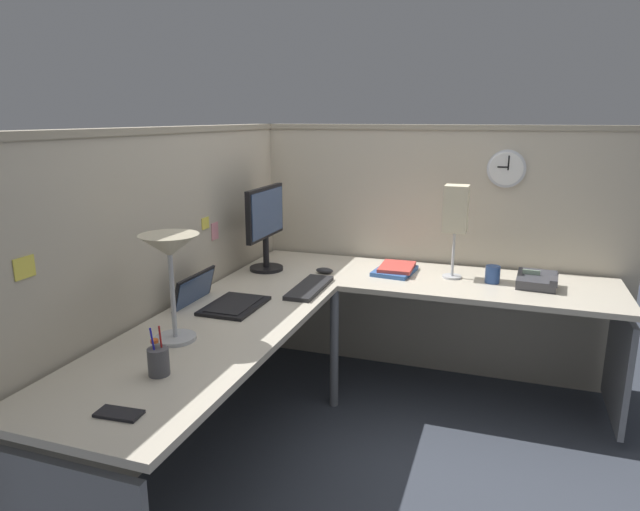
{
  "coord_description": "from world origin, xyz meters",
  "views": [
    {
      "loc": [
        -2.62,
        -0.71,
        1.62
      ],
      "look_at": [
        0.14,
        0.24,
        0.89
      ],
      "focal_mm": 31.13,
      "sensor_mm": 36.0,
      "label": 1
    }
  ],
  "objects": [
    {
      "name": "ground_plane",
      "position": [
        0.0,
        0.0,
        0.0
      ],
      "size": [
        6.8,
        6.8,
        0.0
      ],
      "primitive_type": "plane",
      "color": "#383D47"
    },
    {
      "name": "cubicle_wall_back",
      "position": [
        -0.36,
        0.87,
        0.79
      ],
      "size": [
        2.57,
        0.12,
        1.58
      ],
      "color": "#B7AD99",
      "rests_on": "ground"
    },
    {
      "name": "cubicle_wall_right",
      "position": [
        0.87,
        -0.27,
        0.79
      ],
      "size": [
        0.12,
        2.37,
        1.58
      ],
      "color": "#B7AD99",
      "rests_on": "ground"
    },
    {
      "name": "desk",
      "position": [
        -0.15,
        -0.05,
        0.63
      ],
      "size": [
        2.35,
        2.15,
        0.73
      ],
      "color": "beige",
      "rests_on": "ground"
    },
    {
      "name": "monitor",
      "position": [
        0.32,
        0.64,
        1.02
      ],
      "size": [
        0.46,
        0.2,
        0.5
      ],
      "color": "black",
      "rests_on": "desk"
    },
    {
      "name": "laptop",
      "position": [
        -0.35,
        0.6,
        0.75
      ],
      "size": [
        0.34,
        0.38,
        0.22
      ],
      "color": "black",
      "rests_on": "desk"
    },
    {
      "name": "keyboard",
      "position": [
        0.03,
        0.26,
        0.74
      ],
      "size": [
        0.43,
        0.15,
        0.02
      ],
      "primitive_type": "cube",
      "rotation": [
        0.0,
        0.0,
        0.02
      ],
      "color": "#232326",
      "rests_on": "desk"
    },
    {
      "name": "computer_mouse",
      "position": [
        0.36,
        0.28,
        0.75
      ],
      "size": [
        0.06,
        0.1,
        0.03
      ],
      "primitive_type": "ellipsoid",
      "color": "#232326",
      "rests_on": "desk"
    },
    {
      "name": "desk_lamp_dome",
      "position": [
        -0.79,
        0.55,
        1.09
      ],
      "size": [
        0.24,
        0.24,
        0.44
      ],
      "color": "#B7BABF",
      "rests_on": "desk"
    },
    {
      "name": "pen_cup",
      "position": [
        -1.09,
        0.43,
        0.78
      ],
      "size": [
        0.08,
        0.08,
        0.18
      ],
      "color": "#4C4C51",
      "rests_on": "desk"
    },
    {
      "name": "cell_phone",
      "position": [
        -1.37,
        0.38,
        0.73
      ],
      "size": [
        0.08,
        0.15,
        0.01
      ],
      "primitive_type": "cube",
      "rotation": [
        0.0,
        0.0,
        0.07
      ],
      "color": "black",
      "rests_on": "desk"
    },
    {
      "name": "office_phone",
      "position": [
        0.46,
        -0.89,
        0.77
      ],
      "size": [
        0.21,
        0.22,
        0.11
      ],
      "color": "#38383D",
      "rests_on": "desk"
    },
    {
      "name": "book_stack",
      "position": [
        0.51,
        -0.11,
        0.75
      ],
      "size": [
        0.3,
        0.24,
        0.04
      ],
      "color": "#335999",
      "rests_on": "desk"
    },
    {
      "name": "desk_lamp_paper",
      "position": [
        0.51,
        -0.44,
        1.11
      ],
      "size": [
        0.13,
        0.13,
        0.53
      ],
      "color": "#B7BABF",
      "rests_on": "desk"
    },
    {
      "name": "coffee_mug",
      "position": [
        0.48,
        -0.66,
        0.78
      ],
      "size": [
        0.08,
        0.08,
        0.1
      ],
      "primitive_type": "cylinder",
      "color": "#2D4C8C",
      "rests_on": "desk"
    },
    {
      "name": "wall_clock",
      "position": [
        0.82,
        -0.68,
        1.33
      ],
      "size": [
        0.04,
        0.22,
        0.22
      ],
      "color": "#B7BABF"
    },
    {
      "name": "pinned_note_leftmost",
      "position": [
        0.03,
        0.82,
        1.01
      ],
      "size": [
        0.07,
        0.0,
        0.09
      ],
      "primitive_type": "cube",
      "color": "pink"
    },
    {
      "name": "pinned_note_middle",
      "position": [
        -1.24,
        0.82,
        1.13
      ],
      "size": [
        0.09,
        0.0,
        0.07
      ],
      "primitive_type": "cube",
      "color": "#EAD84C"
    },
    {
      "name": "pinned_note_rightmost",
      "position": [
        -0.06,
        0.82,
        1.07
      ],
      "size": [
        0.07,
        0.0,
        0.06
      ],
      "primitive_type": "cube",
      "color": "#EAD84C"
    }
  ]
}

